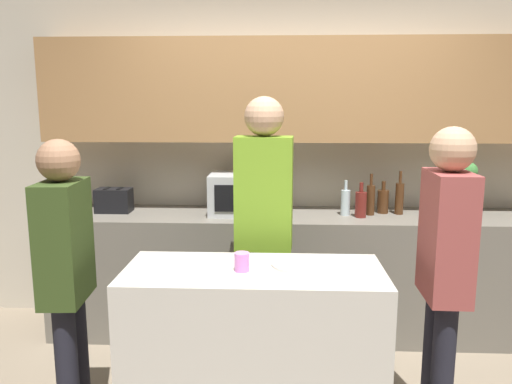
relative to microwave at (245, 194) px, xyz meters
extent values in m
cube|color=beige|center=(0.36, 0.33, 0.28)|extent=(6.40, 0.08, 2.70)
cube|color=#A37547|center=(0.36, 0.13, 0.76)|extent=(3.74, 0.32, 0.75)
cube|color=#6B665B|center=(0.36, -0.02, -0.61)|extent=(3.60, 0.62, 0.92)
cube|color=beige|center=(0.13, -1.25, -0.61)|extent=(1.31, 0.56, 0.91)
cube|color=#B7BABC|center=(0.00, 0.00, 0.00)|extent=(0.52, 0.38, 0.30)
cube|color=black|center=(-0.05, -0.19, 0.00)|extent=(0.31, 0.01, 0.19)
cube|color=black|center=(-1.00, 0.00, -0.06)|extent=(0.26, 0.16, 0.18)
cube|color=black|center=(-1.05, 0.00, 0.03)|extent=(0.02, 0.11, 0.01)
cube|color=black|center=(-0.95, 0.00, 0.03)|extent=(0.02, 0.11, 0.01)
cylinder|color=brown|center=(1.63, 0.00, -0.10)|extent=(0.14, 0.14, 0.10)
cylinder|color=#38662D|center=(1.63, 0.00, 0.04)|extent=(0.01, 0.01, 0.18)
sphere|color=#3D7A38|center=(1.63, 0.00, 0.18)|extent=(0.13, 0.13, 0.13)
cylinder|color=silver|center=(0.74, -0.03, -0.06)|extent=(0.07, 0.07, 0.19)
cylinder|color=silver|center=(0.74, -0.03, 0.07)|extent=(0.02, 0.02, 0.07)
cylinder|color=maroon|center=(0.84, -0.09, -0.06)|extent=(0.08, 0.08, 0.18)
cylinder|color=maroon|center=(0.84, -0.09, 0.07)|extent=(0.03, 0.03, 0.07)
cylinder|color=#472814|center=(0.93, -0.01, -0.04)|extent=(0.06, 0.06, 0.22)
cylinder|color=#472814|center=(0.93, -0.01, 0.11)|extent=(0.02, 0.02, 0.09)
cylinder|color=#472814|center=(1.03, 0.06, -0.06)|extent=(0.08, 0.08, 0.17)
cylinder|color=#472814|center=(1.03, 0.06, 0.06)|extent=(0.03, 0.03, 0.07)
cylinder|color=#472814|center=(1.15, 0.02, -0.03)|extent=(0.06, 0.06, 0.23)
cylinder|color=#472814|center=(1.15, 0.02, 0.13)|extent=(0.02, 0.02, 0.09)
cylinder|color=white|center=(0.34, -1.19, -0.15)|extent=(0.26, 0.26, 0.01)
cylinder|color=#E67FDC|center=(0.07, -1.28, -0.11)|extent=(0.08, 0.08, 0.09)
cylinder|color=black|center=(-0.81, -1.24, -0.69)|extent=(0.11, 0.11, 0.76)
cylinder|color=black|center=(-0.80, -1.40, -0.69)|extent=(0.11, 0.11, 0.76)
cube|color=#33461C|center=(-0.81, -1.32, -0.01)|extent=(0.21, 0.35, 0.60)
sphere|color=#9E7051|center=(-0.81, -1.32, 0.40)|extent=(0.21, 0.21, 0.21)
cylinder|color=black|center=(0.24, -0.72, -0.64)|extent=(0.11, 0.11, 0.86)
cylinder|color=black|center=(0.08, -0.71, -0.64)|extent=(0.11, 0.11, 0.86)
cube|color=olive|center=(0.16, -0.71, 0.13)|extent=(0.35, 0.21, 0.68)
sphere|color=tan|center=(0.16, -0.71, 0.59)|extent=(0.23, 0.23, 0.23)
cylinder|color=black|center=(1.06, -1.36, -0.67)|extent=(0.11, 0.11, 0.79)
cylinder|color=black|center=(1.07, -1.20, -0.67)|extent=(0.11, 0.11, 0.79)
cube|color=#9C4643|center=(1.06, -1.28, 0.03)|extent=(0.20, 0.35, 0.63)
sphere|color=tan|center=(1.06, -1.28, 0.45)|extent=(0.21, 0.21, 0.21)
camera|label=1|loc=(0.25, -3.65, 0.67)|focal=35.00mm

